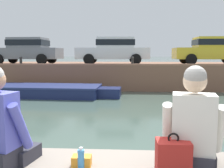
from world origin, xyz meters
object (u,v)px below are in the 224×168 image
car_leftmost_grey (27,50)px  bottle_drink (81,159)px  boat_moored_west_navy (51,91)px  car_centre_yellow (212,49)px  backpack_on_ledge (172,160)px  car_left_inner_white (114,50)px  mooring_bollard_west (21,60)px  person_seated_left (0,129)px  person_seated_right (193,132)px  mooring_bollard_mid (132,61)px

car_leftmost_grey → bottle_drink: 13.68m
boat_moored_west_navy → car_centre_yellow: 9.21m
car_leftmost_grey → backpack_on_ledge: (6.30, -12.62, -1.16)m
car_centre_yellow → car_left_inner_white: bearing=180.0°
car_left_inner_white → mooring_bollard_west: car_left_inner_white is taller
boat_moored_west_navy → car_leftmost_grey: (-2.39, 3.21, 1.98)m
boat_moored_west_navy → car_leftmost_grey: bearing=126.6°
backpack_on_ledge → person_seated_left: bearing=174.8°
car_leftmost_grey → mooring_bollard_west: size_ratio=9.37×
car_leftmost_grey → person_seated_right: (6.50, -12.48, -0.96)m
mooring_bollard_west → person_seated_left: size_ratio=0.46×
car_leftmost_grey → car_left_inner_white: size_ratio=0.98×
person_seated_left → bottle_drink: size_ratio=4.73×
mooring_bollard_mid → person_seated_left: person_seated_left is taller
mooring_bollard_west → person_seated_right: (6.34, -11.18, -0.35)m
mooring_bollard_mid → bottle_drink: (-0.75, -11.18, -0.63)m
car_centre_yellow → mooring_bollard_mid: bearing=-164.1°
mooring_bollard_west → backpack_on_ledge: size_ratio=1.09×
mooring_bollard_mid → backpack_on_ledge: bearing=-89.7°
car_leftmost_grey → mooring_bollard_west: (0.16, -1.30, -0.61)m
car_leftmost_grey → person_seated_left: car_leftmost_grey is taller
boat_moored_west_navy → mooring_bollard_west: bearing=139.4°
boat_moored_west_navy → backpack_on_ledge: size_ratio=15.02×
person_seated_right → car_centre_yellow: bearing=71.0°
car_left_inner_white → person_seated_left: bearing=-92.0°
person_seated_left → bottle_drink: 0.80m
car_centre_yellow → mooring_bollard_west: car_centre_yellow is taller
car_centre_yellow → bottle_drink: (-5.29, -12.47, -1.24)m
boat_moored_west_navy → car_leftmost_grey: 4.47m
car_left_inner_white → car_centre_yellow: same height
car_leftmost_grey → boat_moored_west_navy: bearing=-53.4°
boat_moored_west_navy → mooring_bollard_west: (-2.23, 1.92, 1.38)m
boat_moored_west_navy → backpack_on_ledge: bearing=-67.4°
car_leftmost_grey → bottle_drink: (5.49, -12.47, -1.24)m
boat_moored_west_navy → person_seated_right: 10.18m
car_leftmost_grey → person_seated_left: (4.74, -12.47, -0.96)m
boat_moored_west_navy → mooring_bollard_mid: (3.85, 1.92, 1.38)m
mooring_bollard_west → car_leftmost_grey: bearing=96.9°
car_centre_yellow → backpack_on_ledge: bearing=-109.6°
boat_moored_west_navy → person_seated_right: size_ratio=6.35×
backpack_on_ledge → car_leftmost_grey: bearing=116.5°
car_leftmost_grey → car_left_inner_white: 5.18m
boat_moored_west_navy → mooring_bollard_west: mooring_bollard_west is taller
boat_moored_west_navy → car_left_inner_white: car_left_inner_white is taller
car_left_inner_white → backpack_on_ledge: bearing=-84.9°
mooring_bollard_mid → bottle_drink: bearing=-93.8°
car_leftmost_grey → car_left_inner_white: (5.18, 0.00, 0.00)m
boat_moored_west_navy → person_seated_left: person_seated_left is taller
mooring_bollard_mid → bottle_drink: size_ratio=2.18×
car_left_inner_white → mooring_bollard_mid: size_ratio=9.52×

